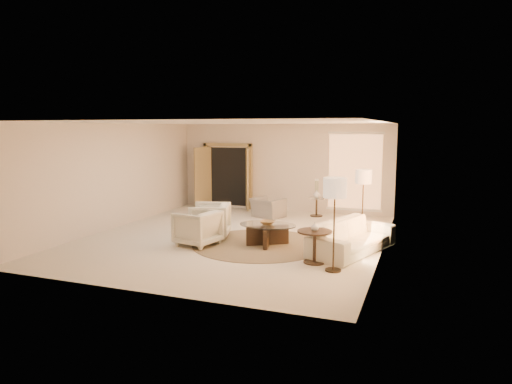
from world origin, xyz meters
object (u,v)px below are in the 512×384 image
(floor_lamp_far, at_px, (335,192))
(armchair_right, at_px, (197,226))
(floor_lamp_near, at_px, (363,180))
(bowl, at_px, (268,223))
(end_table, at_px, (315,241))
(side_table, at_px, (317,205))
(accent_chair, at_px, (268,204))
(armchair_left, at_px, (210,219))
(end_vase, at_px, (315,227))
(side_vase, at_px, (317,194))
(sofa, at_px, (353,236))
(coffee_table, at_px, (267,232))

(floor_lamp_far, bearing_deg, armchair_right, 165.64)
(floor_lamp_near, distance_m, bowl, 2.68)
(end_table, height_order, floor_lamp_far, floor_lamp_far)
(side_table, bearing_deg, bowl, -94.19)
(accent_chair, distance_m, side_table, 1.49)
(armchair_left, distance_m, end_vase, 3.17)
(armchair_right, xyz_separation_m, end_vase, (2.84, -0.45, 0.29))
(end_table, height_order, side_vase, side_vase)
(sofa, xyz_separation_m, floor_lamp_far, (-0.14, -1.46, 1.16))
(sofa, height_order, side_table, sofa)
(floor_lamp_near, distance_m, floor_lamp_far, 3.05)
(armchair_right, bearing_deg, sofa, 112.11)
(floor_lamp_near, height_order, bowl, floor_lamp_near)
(armchair_left, distance_m, floor_lamp_near, 3.89)
(bowl, bearing_deg, armchair_left, 171.49)
(side_table, distance_m, bowl, 3.82)
(armchair_right, xyz_separation_m, side_vase, (1.79, 4.35, 0.24))
(armchair_right, distance_m, bowl, 1.61)
(coffee_table, bearing_deg, armchair_left, 171.49)
(bowl, xyz_separation_m, side_vase, (0.28, 3.80, 0.16))
(accent_chair, bearing_deg, end_table, 140.36)
(floor_lamp_far, bearing_deg, armchair_left, 154.13)
(accent_chair, relative_size, side_vase, 3.75)
(accent_chair, distance_m, side_vase, 1.52)
(accent_chair, bearing_deg, coffee_table, 129.02)
(sofa, relative_size, coffee_table, 1.38)
(accent_chair, bearing_deg, sofa, 154.43)
(coffee_table, xyz_separation_m, end_table, (1.33, -1.00, 0.14))
(side_vase, bearing_deg, coffee_table, -94.19)
(armchair_right, relative_size, floor_lamp_far, 0.50)
(side_vase, bearing_deg, armchair_right, -112.34)
(accent_chair, bearing_deg, armchair_right, 103.49)
(accent_chair, bearing_deg, side_vase, -133.64)
(sofa, distance_m, side_table, 4.08)
(end_vase, bearing_deg, floor_lamp_near, 77.41)
(sofa, relative_size, armchair_left, 2.56)
(side_table, relative_size, bowl, 1.70)
(sofa, bearing_deg, end_table, 170.86)
(end_table, bearing_deg, side_table, 102.35)
(floor_lamp_near, bearing_deg, accent_chair, 153.29)
(accent_chair, bearing_deg, armchair_left, 100.44)
(end_table, bearing_deg, bowl, 143.16)
(end_table, xyz_separation_m, floor_lamp_near, (0.59, 2.65, 0.96))
(end_table, bearing_deg, floor_lamp_far, -41.18)
(side_table, relative_size, end_vase, 3.36)
(armchair_left, height_order, end_vase, armchair_left)
(armchair_right, distance_m, floor_lamp_far, 3.56)
(side_table, height_order, floor_lamp_near, floor_lamp_near)
(side_vase, bearing_deg, sofa, -66.29)
(side_table, height_order, floor_lamp_far, floor_lamp_far)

